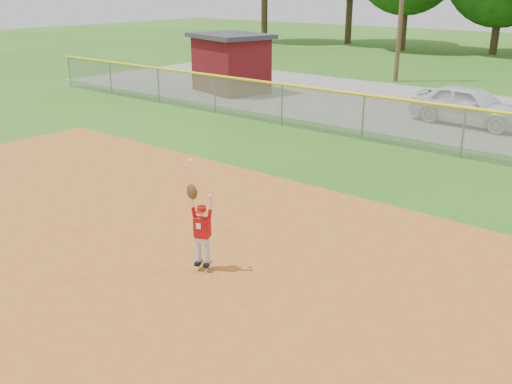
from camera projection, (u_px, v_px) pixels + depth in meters
ground at (245, 287)px, 9.76m from camera, size 120.00×120.00×0.00m
clay_infield at (99, 373)px, 7.57m from camera, size 24.00×16.00×0.04m
car_white_a at (470, 105)px, 20.73m from camera, size 4.35×2.06×1.44m
utility_shed at (231, 63)px, 27.00m from camera, size 4.24×3.66×2.73m
outfield_fence at (464, 129)px, 16.75m from camera, size 40.06×0.10×1.55m
ballplayer at (201, 226)px, 10.00m from camera, size 0.49×0.28×1.97m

